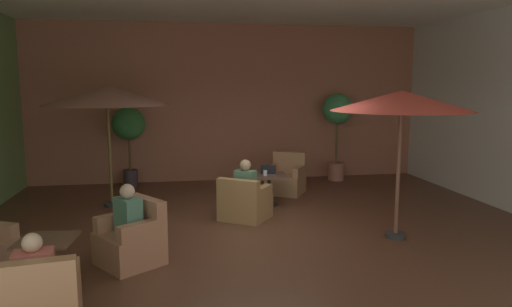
{
  "coord_description": "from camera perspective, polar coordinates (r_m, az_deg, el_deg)",
  "views": [
    {
      "loc": [
        -1.36,
        -7.43,
        2.45
      ],
      "look_at": [
        0.0,
        0.45,
        1.26
      ],
      "focal_mm": 32.82,
      "sensor_mm": 36.0,
      "label": 1
    }
  ],
  "objects": [
    {
      "name": "wall_back_brick",
      "position": [
        11.93,
        -3.26,
        6.14
      ],
      "size": [
        10.02,
        0.08,
        3.93
      ],
      "primitive_type": "cube",
      "color": "#A5634B",
      "rests_on": "ground_plane"
    },
    {
      "name": "patron_by_window",
      "position": [
        5.12,
        -25.45,
        -12.48
      ],
      "size": [
        0.4,
        0.3,
        0.61
      ],
      "color": "#B65547",
      "rests_on": "ground_plane"
    },
    {
      "name": "armchair_front_right_north",
      "position": [
        5.22,
        -25.24,
        -16.47
      ],
      "size": [
        0.91,
        0.86,
        0.86
      ],
      "color": "#AE754D",
      "rests_on": "ground_plane"
    },
    {
      "name": "open_laptop",
      "position": [
        9.53,
        1.53,
        -2.25
      ],
      "size": [
        0.36,
        0.29,
        0.2
      ],
      "color": "#9EA0A5",
      "rests_on": "cafe_table_front_left"
    },
    {
      "name": "potted_tree_left_corner",
      "position": [
        12.01,
        9.88,
        4.3
      ],
      "size": [
        0.77,
        0.77,
        2.21
      ],
      "color": "#A3624D",
      "rests_on": "ground_plane"
    },
    {
      "name": "armchair_front_left_north",
      "position": [
        10.59,
        3.7,
        -3.09
      ],
      "size": [
        1.04,
        1.03,
        0.91
      ],
      "color": "#A6754E",
      "rests_on": "ground_plane"
    },
    {
      "name": "armchair_front_left_east",
      "position": [
        8.55,
        -1.4,
        -6.08
      ],
      "size": [
        1.07,
        1.06,
        0.79
      ],
      "color": "#A57A4A",
      "rests_on": "ground_plane"
    },
    {
      "name": "patron_blue_shirt",
      "position": [
        6.59,
        -15.33,
        -6.87
      ],
      "size": [
        0.41,
        0.44,
        0.68
      ],
      "color": "#4A755F",
      "rests_on": "ground_plane"
    },
    {
      "name": "patio_umbrella_tall_red",
      "position": [
        7.59,
        17.31,
        6.04
      ],
      "size": [
        2.18,
        2.18,
        2.35
      ],
      "color": "#2D2D2D",
      "rests_on": "ground_plane"
    },
    {
      "name": "iced_drink_cup",
      "position": [
        9.39,
        1.13,
        -2.39
      ],
      "size": [
        0.08,
        0.08,
        0.11
      ],
      "primitive_type": "cylinder",
      "color": "white",
      "rests_on": "cafe_table_front_left"
    },
    {
      "name": "patron_with_friend",
      "position": [
        8.49,
        -1.3,
        -3.23
      ],
      "size": [
        0.43,
        0.39,
        0.67
      ],
      "color": "#4F7456",
      "rests_on": "ground_plane"
    },
    {
      "name": "armchair_front_right_east",
      "position": [
        6.73,
        -14.88,
        -10.2
      ],
      "size": [
        1.04,
        1.05,
        0.89
      ],
      "color": "#AD7051",
      "rests_on": "ground_plane"
    },
    {
      "name": "cafe_table_front_left",
      "position": [
        9.51,
        1.59,
        -3.47
      ],
      "size": [
        0.73,
        0.73,
        0.62
      ],
      "color": "black",
      "rests_on": "ground_plane"
    },
    {
      "name": "cafe_table_front_right",
      "position": [
        6.22,
        -24.11,
        -10.89
      ],
      "size": [
        0.69,
        0.69,
        0.62
      ],
      "color": "black",
      "rests_on": "ground_plane"
    },
    {
      "name": "ground_plane",
      "position": [
        7.94,
        0.55,
        -9.56
      ],
      "size": [
        10.02,
        8.92,
        0.02
      ],
      "primitive_type": "cube",
      "color": "#523020"
    },
    {
      "name": "patio_umbrella_center_beige",
      "position": [
        9.68,
        -17.7,
        6.73
      ],
      "size": [
        2.47,
        2.47,
        2.43
      ],
      "color": "#2D2D2D",
      "rests_on": "ground_plane"
    },
    {
      "name": "potted_tree_mid_left",
      "position": [
        11.41,
        -15.26,
        2.92
      ],
      "size": [
        0.78,
        0.78,
        1.92
      ],
      "color": "#3A2F34",
      "rests_on": "ground_plane"
    }
  ]
}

